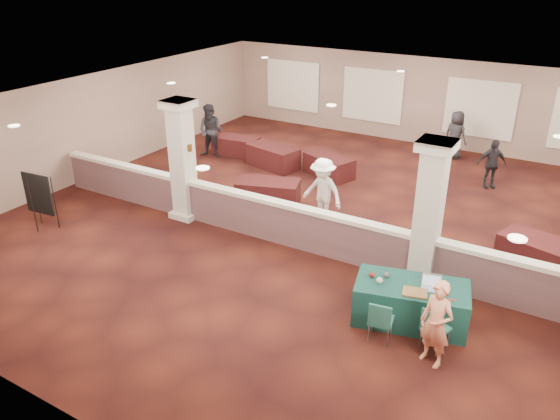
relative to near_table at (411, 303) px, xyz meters
The scene contains 32 objects.
ground 4.43m from the near_table, 137.19° to the left, with size 16.00×16.00×0.00m, color #411810.
wall_back 11.53m from the near_table, 106.41° to the left, with size 16.00×0.04×3.20m, color #84685B.
wall_front 6.08m from the near_table, 122.93° to the right, with size 16.00×0.04×3.20m, color #84685B.
wall_left 11.69m from the near_table, 165.05° to the left, with size 0.04×16.00×3.20m, color #84685B.
ceiling 5.23m from the near_table, 137.19° to the left, with size 16.00×16.00×0.02m, color white.
partition_wall 3.57m from the near_table, 155.15° to the left, with size 15.60×0.28×1.10m.
column_left 7.01m from the near_table, 167.45° to the left, with size 0.72×0.72×3.20m.
column_right 1.96m from the near_table, 99.05° to the left, with size 0.72×0.72×3.20m.
sconce_left 7.35m from the near_table, 167.94° to the left, with size 0.12×0.12×0.18m.
sconce_right 6.82m from the near_table, 166.93° to the left, with size 0.12×0.12×0.18m.
near_table is the anchor object (origin of this frame).
conf_chair_main 0.89m from the near_table, 45.44° to the right, with size 0.54×0.54×0.84m.
conf_chair_side 0.95m from the near_table, 106.61° to the right, with size 0.49×0.49×0.86m.
easel_board 9.51m from the near_table, behind, with size 0.89×0.47×1.51m.
woman 1.27m from the near_table, 53.08° to the right, with size 0.58×0.39×1.61m, color #F1A168.
far_table_front_left 9.00m from the near_table, 138.21° to the left, with size 1.76×0.88×0.71m, color black.
far_table_front_center 6.19m from the near_table, 147.79° to the left, with size 1.75×0.87×0.71m, color black.
far_table_front_right 3.83m from the near_table, 59.62° to the left, with size 1.83×0.91×0.74m, color black.
far_table_back_left 10.64m from the near_table, 142.87° to the left, with size 1.59×0.80×0.65m, color black.
far_table_back_center 7.80m from the near_table, 127.36° to the left, with size 1.63×0.82×0.66m, color black.
attendee_a 10.79m from the near_table, 147.54° to the left, with size 0.90×0.50×1.86m, color black.
attendee_b 4.55m from the near_table, 138.50° to the left, with size 1.15×0.53×1.80m, color silver.
attendee_c 7.83m from the near_table, 90.73° to the left, with size 0.89×0.42×1.52m, color black.
attendee_d 10.16m from the near_table, 99.86° to the left, with size 0.82×0.44×1.67m, color black.
laptop_base 0.53m from the near_table, ahead, with size 0.37×0.26×0.02m, color #B9B8BD.
laptop_screen 0.64m from the near_table, 26.44° to the left, with size 0.37×0.01×0.24m, color #B9B8BD.
screen_glow 0.63m from the near_table, 25.16° to the left, with size 0.33×0.00×0.21m, color silver.
knitting 0.51m from the near_table, 64.47° to the right, with size 0.44×0.33×0.03m, color #C6751F.
yarn_cream 0.78m from the near_table, 155.48° to the right, with size 0.12×0.12×0.12m, color beige.
yarn_red 0.90m from the near_table, 169.87° to the right, with size 0.11×0.11×0.11m, color maroon.
yarn_grey 0.69m from the near_table, behind, with size 0.12×0.12×0.12m, color #45454A.
scissors 0.89m from the near_table, ahead, with size 0.13×0.03×0.01m, color red.
Camera 1 is at (5.51, -11.77, 6.41)m, focal length 35.00 mm.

